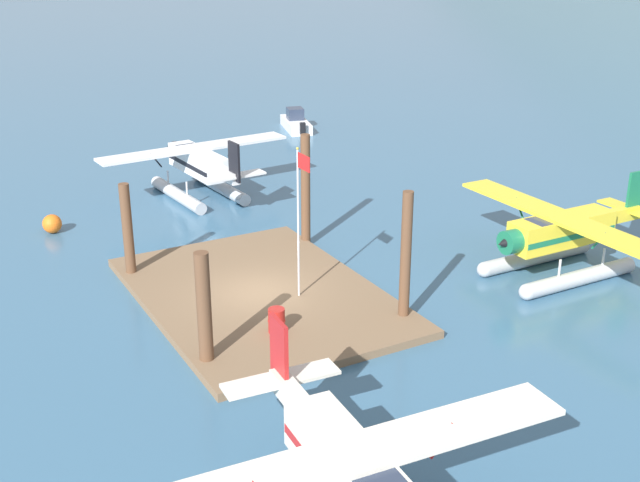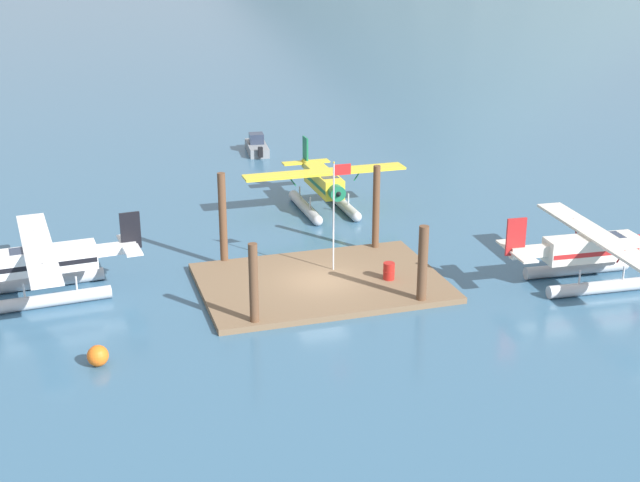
{
  "view_description": "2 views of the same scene",
  "coord_description": "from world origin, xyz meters",
  "px_view_note": "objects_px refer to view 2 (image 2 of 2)",
  "views": [
    {
      "loc": [
        25.79,
        -11.67,
        13.28
      ],
      "look_at": [
        -1.03,
        3.23,
        1.44
      ],
      "focal_mm": 45.24,
      "sensor_mm": 36.0,
      "label": 1
    },
    {
      "loc": [
        -12.01,
        -38.85,
        17.22
      ],
      "look_at": [
        -0.05,
        0.03,
        2.39
      ],
      "focal_mm": 48.88,
      "sensor_mm": 36.0,
      "label": 2
    }
  ],
  "objects_px": {
    "mooring_buoy": "(98,356)",
    "seaplane_yellow_bow_right": "(324,187)",
    "boat_grey_open_north": "(257,146)",
    "seaplane_white_port_fwd": "(46,267)",
    "seaplane_cream_stbd_aft": "(591,255)",
    "fuel_drum": "(389,271)",
    "flagpole": "(336,203)"
  },
  "relations": [
    {
      "from": "mooring_buoy",
      "to": "seaplane_yellow_bow_right",
      "type": "relative_size",
      "value": 0.09
    },
    {
      "from": "boat_grey_open_north",
      "to": "seaplane_white_port_fwd",
      "type": "bearing_deg",
      "value": -123.08
    },
    {
      "from": "seaplane_cream_stbd_aft",
      "to": "seaplane_yellow_bow_right",
      "type": "relative_size",
      "value": 1.01
    },
    {
      "from": "fuel_drum",
      "to": "seaplane_white_port_fwd",
      "type": "relative_size",
      "value": 0.08
    },
    {
      "from": "seaplane_cream_stbd_aft",
      "to": "seaplane_yellow_bow_right",
      "type": "height_order",
      "value": "same"
    },
    {
      "from": "mooring_buoy",
      "to": "seaplane_white_port_fwd",
      "type": "bearing_deg",
      "value": 103.02
    },
    {
      "from": "seaplane_yellow_bow_right",
      "to": "seaplane_white_port_fwd",
      "type": "bearing_deg",
      "value": -151.87
    },
    {
      "from": "seaplane_yellow_bow_right",
      "to": "boat_grey_open_north",
      "type": "height_order",
      "value": "seaplane_yellow_bow_right"
    },
    {
      "from": "seaplane_white_port_fwd",
      "to": "flagpole",
      "type": "bearing_deg",
      "value": -5.78
    },
    {
      "from": "flagpole",
      "to": "seaplane_yellow_bow_right",
      "type": "bearing_deg",
      "value": 75.9
    },
    {
      "from": "mooring_buoy",
      "to": "boat_grey_open_north",
      "type": "xyz_separation_m",
      "value": [
        14.51,
        33.18,
        0.04
      ]
    },
    {
      "from": "seaplane_white_port_fwd",
      "to": "fuel_drum",
      "type": "bearing_deg",
      "value": -12.03
    },
    {
      "from": "seaplane_cream_stbd_aft",
      "to": "fuel_drum",
      "type": "bearing_deg",
      "value": 163.54
    },
    {
      "from": "flagpole",
      "to": "seaplane_cream_stbd_aft",
      "type": "xyz_separation_m",
      "value": [
        11.89,
        -4.94,
        -2.35
      ]
    },
    {
      "from": "flagpole",
      "to": "boat_grey_open_north",
      "type": "relative_size",
      "value": 1.19
    },
    {
      "from": "fuel_drum",
      "to": "boat_grey_open_north",
      "type": "bearing_deg",
      "value": 90.29
    },
    {
      "from": "flagpole",
      "to": "seaplane_cream_stbd_aft",
      "type": "height_order",
      "value": "flagpole"
    },
    {
      "from": "seaplane_yellow_bow_right",
      "to": "fuel_drum",
      "type": "bearing_deg",
      "value": -92.23
    },
    {
      "from": "seaplane_yellow_bow_right",
      "to": "boat_grey_open_north",
      "type": "xyz_separation_m",
      "value": [
        -0.64,
        16.04,
        -1.09
      ]
    },
    {
      "from": "fuel_drum",
      "to": "boat_grey_open_north",
      "type": "height_order",
      "value": "boat_grey_open_north"
    },
    {
      "from": "flagpole",
      "to": "fuel_drum",
      "type": "height_order",
      "value": "flagpole"
    },
    {
      "from": "fuel_drum",
      "to": "seaplane_white_port_fwd",
      "type": "xyz_separation_m",
      "value": [
        -16.51,
        3.52,
        0.84
      ]
    },
    {
      "from": "seaplane_yellow_bow_right",
      "to": "flagpole",
      "type": "bearing_deg",
      "value": -104.1
    },
    {
      "from": "mooring_buoy",
      "to": "seaplane_yellow_bow_right",
      "type": "distance_m",
      "value": 22.9
    },
    {
      "from": "mooring_buoy",
      "to": "seaplane_cream_stbd_aft",
      "type": "relative_size",
      "value": 0.09
    },
    {
      "from": "flagpole",
      "to": "seaplane_yellow_bow_right",
      "type": "height_order",
      "value": "flagpole"
    },
    {
      "from": "fuel_drum",
      "to": "seaplane_cream_stbd_aft",
      "type": "distance_m",
      "value": 10.19
    },
    {
      "from": "seaplane_yellow_bow_right",
      "to": "mooring_buoy",
      "type": "bearing_deg",
      "value": -131.47
    },
    {
      "from": "boat_grey_open_north",
      "to": "fuel_drum",
      "type": "bearing_deg",
      "value": -89.71
    },
    {
      "from": "mooring_buoy",
      "to": "seaplane_white_port_fwd",
      "type": "height_order",
      "value": "seaplane_white_port_fwd"
    },
    {
      "from": "seaplane_cream_stbd_aft",
      "to": "boat_grey_open_north",
      "type": "xyz_separation_m",
      "value": [
        -9.88,
        31.53,
        -1.09
      ]
    },
    {
      "from": "mooring_buoy",
      "to": "seaplane_cream_stbd_aft",
      "type": "distance_m",
      "value": 24.47
    }
  ]
}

